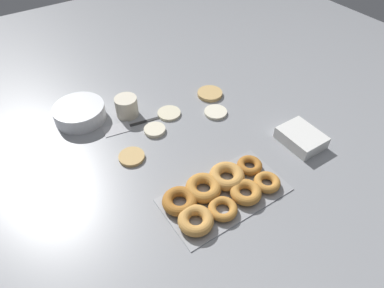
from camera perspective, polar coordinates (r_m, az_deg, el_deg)
name	(u,v)px	position (r m, az deg, el deg)	size (l,w,h in m)	color
ground_plane	(183,135)	(1.29, -1.54, 1.44)	(3.00, 3.00, 0.00)	gray
pancake_0	(210,94)	(1.49, 3.00, 8.39)	(0.11, 0.11, 0.02)	tan
pancake_1	(131,156)	(1.22, -10.11, -1.98)	(0.09, 0.09, 0.01)	tan
pancake_2	(155,130)	(1.31, -6.23, 2.35)	(0.08, 0.08, 0.01)	beige
pancake_3	(216,112)	(1.39, 3.95, 5.31)	(0.09, 0.09, 0.01)	silver
pancake_4	(169,113)	(1.39, -3.84, 5.14)	(0.09, 0.09, 0.01)	beige
donut_tray	(219,192)	(1.09, 4.59, -7.99)	(0.40, 0.21, 0.04)	#93969B
batter_bowl	(80,113)	(1.42, -18.22, 5.00)	(0.20, 0.20, 0.06)	white
container_stack	(301,138)	(1.31, 17.74, 0.99)	(0.12, 0.16, 0.05)	white
paper_cup	(127,107)	(1.39, -10.84, 6.15)	(0.09, 0.09, 0.08)	beige
spatula	(123,127)	(1.35, -11.39, 2.76)	(0.23, 0.08, 0.01)	black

